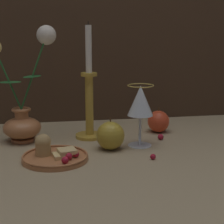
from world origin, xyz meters
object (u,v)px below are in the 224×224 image
plate_with_pastries (54,154)px  apple_beside_vase (110,136)px  vase (24,108)px  apple_near_glass (158,121)px  wine_glass (141,103)px  candlestick (90,102)px

plate_with_pastries → apple_beside_vase: bearing=21.3°
vase → apple_near_glass: (0.43, 0.03, -0.07)m
wine_glass → apple_beside_vase: bearing=-169.3°
plate_with_pastries → candlestick: size_ratio=0.49×
candlestick → apple_near_glass: bearing=5.8°
apple_beside_vase → vase: bearing=153.2°
wine_glass → vase: bearing=162.4°
wine_glass → candlestick: 0.17m
candlestick → apple_beside_vase: 0.16m
vase → wine_glass: vase is taller
plate_with_pastries → apple_beside_vase: (0.16, 0.06, 0.03)m
apple_beside_vase → apple_near_glass: apple_beside_vase is taller
candlestick → apple_beside_vase: bearing=-71.8°
candlestick → apple_near_glass: 0.24m
apple_near_glass → apple_beside_vase: bearing=-140.9°
vase → apple_beside_vase: vase is taller
plate_with_pastries → wine_glass: 0.29m
wine_glass → candlestick: bearing=140.0°
plate_with_pastries → candlestick: bearing=58.1°
plate_with_pastries → wine_glass: (0.25, 0.08, 0.11)m
vase → plate_with_pastries: size_ratio=2.00×
candlestick → apple_near_glass: candlestick is taller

